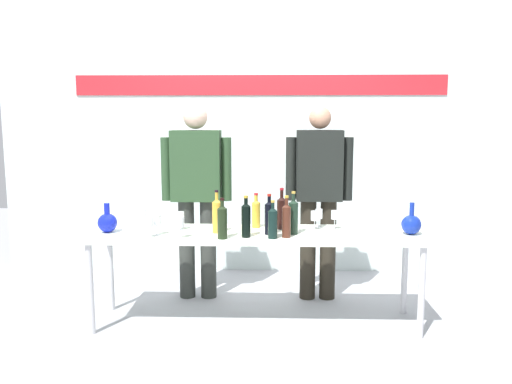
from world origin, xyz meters
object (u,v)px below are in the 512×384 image
(wine_bottle_7, at_px, (286,219))
(wine_bottle_4, at_px, (269,217))
(wine_glass_left_3, at_px, (180,223))
(presenter_left, at_px, (197,188))
(wine_glass_left_0, at_px, (156,220))
(wine_glass_left_4, at_px, (148,222))
(wine_glass_right_1, at_px, (335,216))
(presenter_right, at_px, (319,191))
(display_table, at_px, (255,239))
(wine_glass_left_1, at_px, (180,218))
(wine_bottle_2, at_px, (273,222))
(wine_glass_right_0, at_px, (319,214))
(wine_bottle_1, at_px, (256,212))
(decanter_blue_left, at_px, (107,222))
(wine_bottle_0, at_px, (293,216))
(wine_bottle_8, at_px, (217,215))
(wine_bottle_6, at_px, (222,221))
(wine_bottle_3, at_px, (246,219))
(wine_bottle_5, at_px, (282,212))
(decanter_blue_right, at_px, (411,224))
(wine_glass_left_2, at_px, (142,214))
(wine_glass_right_2, at_px, (315,216))

(wine_bottle_7, bearing_deg, wine_bottle_4, 142.90)
(wine_glass_left_3, bearing_deg, presenter_left, 89.45)
(wine_bottle_4, distance_m, wine_glass_left_0, 0.85)
(wine_bottle_7, bearing_deg, wine_glass_left_4, -178.00)
(wine_bottle_7, height_order, wine_glass_right_1, wine_bottle_7)
(presenter_right, xyz_separation_m, wine_bottle_4, (-0.43, -0.66, -0.10))
(display_table, bearing_deg, wine_glass_left_1, 174.17)
(wine_bottle_2, distance_m, wine_glass_right_0, 0.54)
(wine_glass_left_1, bearing_deg, wine_bottle_1, 10.13)
(wine_bottle_4, bearing_deg, wine_bottle_7, -37.10)
(decanter_blue_left, height_order, wine_bottle_0, wine_bottle_0)
(wine_bottle_2, height_order, wine_bottle_4, wine_bottle_4)
(wine_bottle_8, distance_m, wine_glass_left_0, 0.46)
(wine_bottle_6, xyz_separation_m, wine_glass_left_0, (-0.51, 0.10, -0.02))
(wine_bottle_3, xyz_separation_m, wine_glass_left_1, (-0.53, 0.23, -0.04))
(display_table, xyz_separation_m, wine_bottle_5, (0.20, 0.12, 0.20))
(wine_bottle_3, distance_m, wine_bottle_7, 0.30)
(decanter_blue_right, relative_size, wine_bottle_6, 0.81)
(decanter_blue_right, relative_size, wine_glass_left_0, 1.58)
(display_table, height_order, wine_glass_left_1, wine_glass_left_1)
(decanter_blue_left, distance_m, wine_glass_left_1, 0.56)
(wine_bottle_6, relative_size, wine_bottle_7, 0.97)
(wine_bottle_7, height_order, wine_glass_left_4, wine_bottle_7)
(presenter_right, relative_size, wine_bottle_0, 5.21)
(decanter_blue_left, bearing_deg, wine_glass_left_0, -11.53)
(decanter_blue_left, distance_m, wine_glass_right_1, 1.77)
(wine_glass_right_1, bearing_deg, wine_bottle_0, -152.40)
(wine_bottle_0, xyz_separation_m, wine_glass_left_0, (-1.03, -0.07, -0.03))
(wine_glass_right_1, bearing_deg, display_table, -169.64)
(display_table, xyz_separation_m, wine_glass_left_2, (-0.93, 0.20, 0.16))
(wine_bottle_0, relative_size, wine_glass_left_2, 2.45)
(display_table, relative_size, presenter_right, 1.51)
(wine_glass_left_1, height_order, wine_glass_left_4, wine_glass_left_4)
(wine_bottle_3, relative_size, wine_glass_right_1, 2.04)
(presenter_right, xyz_separation_m, wine_glass_left_3, (-1.08, -0.81, -0.12))
(wine_bottle_5, bearing_deg, wine_glass_left_2, 175.81)
(presenter_left, height_order, wine_bottle_0, presenter_left)
(decanter_blue_right, distance_m, wine_bottle_0, 0.89)
(wine_glass_left_3, bearing_deg, wine_bottle_4, 12.83)
(wine_glass_right_1, bearing_deg, wine_glass_left_2, 176.79)
(wine_bottle_3, height_order, wine_glass_left_2, wine_bottle_3)
(display_table, height_order, wine_glass_left_2, wine_glass_left_2)
(wine_bottle_4, xyz_separation_m, wine_bottle_5, (0.10, 0.19, 0.00))
(wine_bottle_0, height_order, wine_glass_right_2, wine_bottle_0)
(wine_bottle_0, bearing_deg, wine_glass_left_3, -169.04)
(display_table, bearing_deg, wine_glass_right_0, 20.10)
(wine_glass_right_2, bearing_deg, wine_bottle_1, 170.11)
(display_table, relative_size, wine_bottle_3, 8.29)
(presenter_left, height_order, wine_glass_left_1, presenter_left)
(presenter_right, relative_size, wine_bottle_5, 5.19)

